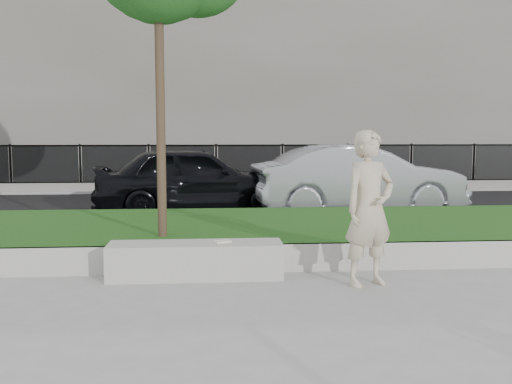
{
  "coord_description": "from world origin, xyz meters",
  "views": [
    {
      "loc": [
        -0.75,
        -6.85,
        1.95
      ],
      "look_at": [
        -0.12,
        1.2,
        1.13
      ],
      "focal_mm": 40.0,
      "sensor_mm": 36.0,
      "label": 1
    }
  ],
  "objects": [
    {
      "name": "ground",
      "position": [
        0.0,
        0.0,
        0.0
      ],
      "size": [
        90.0,
        90.0,
        0.0
      ],
      "primitive_type": "plane",
      "color": "gray",
      "rests_on": "ground"
    },
    {
      "name": "grass_bank",
      "position": [
        0.0,
        3.0,
        0.2
      ],
      "size": [
        34.0,
        4.0,
        0.4
      ],
      "primitive_type": "cube",
      "color": "#13330C",
      "rests_on": "ground"
    },
    {
      "name": "grass_kerb",
      "position": [
        0.0,
        1.04,
        0.2
      ],
      "size": [
        34.0,
        0.08,
        0.4
      ],
      "primitive_type": "cube",
      "color": "#ABA9A0",
      "rests_on": "ground"
    },
    {
      "name": "street",
      "position": [
        0.0,
        8.5,
        0.02
      ],
      "size": [
        34.0,
        7.0,
        0.04
      ],
      "primitive_type": "cube",
      "color": "black",
      "rests_on": "ground"
    },
    {
      "name": "far_pavement",
      "position": [
        0.0,
        13.0,
        0.06
      ],
      "size": [
        34.0,
        3.0,
        0.12
      ],
      "primitive_type": "cube",
      "color": "gray",
      "rests_on": "ground"
    },
    {
      "name": "iron_fence",
      "position": [
        0.0,
        12.0,
        0.54
      ],
      "size": [
        32.0,
        0.3,
        1.5
      ],
      "color": "slate",
      "rests_on": "far_pavement"
    },
    {
      "name": "building_facade",
      "position": [
        0.0,
        20.0,
        5.0
      ],
      "size": [
        34.0,
        10.0,
        10.0
      ],
      "primitive_type": "cube",
      "color": "#615D54",
      "rests_on": "ground"
    },
    {
      "name": "stone_bench",
      "position": [
        -0.98,
        0.8,
        0.24
      ],
      "size": [
        2.35,
        0.59,
        0.48
      ],
      "primitive_type": "cube",
      "color": "#ABA9A0",
      "rests_on": "ground"
    },
    {
      "name": "man",
      "position": [
        1.26,
        0.25,
        1.0
      ],
      "size": [
        0.85,
        0.71,
        2.0
      ],
      "primitive_type": "imported",
      "rotation": [
        0.0,
        0.0,
        0.38
      ],
      "color": "beige",
      "rests_on": "ground"
    },
    {
      "name": "book",
      "position": [
        -0.61,
        0.82,
        0.49
      ],
      "size": [
        0.26,
        0.23,
        0.02
      ],
      "primitive_type": "cube",
      "rotation": [
        0.0,
        0.0,
        0.41
      ],
      "color": "silver",
      "rests_on": "stone_bench"
    },
    {
      "name": "car_dark",
      "position": [
        -1.18,
        6.97,
        0.85
      ],
      "size": [
        4.99,
        2.53,
        1.63
      ],
      "primitive_type": "imported",
      "rotation": [
        0.0,
        0.0,
        1.7
      ],
      "color": "black",
      "rests_on": "street"
    },
    {
      "name": "car_silver",
      "position": [
        2.74,
        6.55,
        0.86
      ],
      "size": [
        5.15,
        2.24,
        1.65
      ],
      "primitive_type": "imported",
      "rotation": [
        0.0,
        0.0,
        1.67
      ],
      "color": "gray",
      "rests_on": "street"
    }
  ]
}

